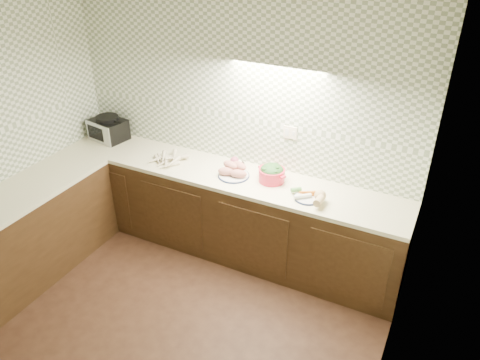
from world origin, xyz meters
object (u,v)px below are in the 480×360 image
at_px(toaster_oven, 108,129).
at_px(dutch_oven, 272,173).
at_px(sweet_potato_plate, 234,171).
at_px(onion_bowl, 236,164).
at_px(veg_plate, 313,196).
at_px(parsnip_pile, 164,158).

distance_m(toaster_oven, dutch_oven, 1.99).
relative_size(sweet_potato_plate, onion_bowl, 1.85).
relative_size(onion_bowl, veg_plate, 0.45).
distance_m(toaster_oven, onion_bowl, 1.58).
relative_size(toaster_oven, veg_plate, 1.17).
distance_m(parsnip_pile, veg_plate, 1.60).
xyz_separation_m(sweet_potato_plate, veg_plate, (0.82, -0.08, -0.01)).
relative_size(parsnip_pile, veg_plate, 1.12).
bearing_deg(parsnip_pile, toaster_oven, 169.02).
bearing_deg(dutch_oven, veg_plate, 3.05).
relative_size(dutch_oven, veg_plate, 0.89).
bearing_deg(sweet_potato_plate, onion_bowl, 109.74).
height_order(toaster_oven, veg_plate, toaster_oven).
relative_size(toaster_oven, sweet_potato_plate, 1.40).
distance_m(toaster_oven, parsnip_pile, 0.87).
height_order(parsnip_pile, onion_bowl, onion_bowl).
height_order(toaster_oven, sweet_potato_plate, toaster_oven).
bearing_deg(sweet_potato_plate, dutch_oven, 11.02).
distance_m(parsnip_pile, sweet_potato_plate, 0.78).
xyz_separation_m(toaster_oven, sweet_potato_plate, (1.63, -0.13, -0.07)).
height_order(parsnip_pile, veg_plate, veg_plate).
xyz_separation_m(dutch_oven, veg_plate, (0.46, -0.15, -0.04)).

